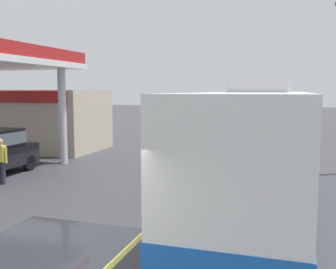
# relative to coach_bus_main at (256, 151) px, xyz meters

# --- Properties ---
(ground) EXTENTS (120.00, 120.00, 0.00)m
(ground) POSITION_rel_coach_bus_main_xyz_m (-2.36, 14.15, -1.72)
(ground) COLOR #38383D
(lane_divider_stripe) EXTENTS (0.16, 50.00, 0.01)m
(lane_divider_stripe) POSITION_rel_coach_bus_main_xyz_m (-2.36, 9.15, -1.72)
(lane_divider_stripe) COLOR #D8CC4C
(lane_divider_stripe) RESTS_ON ground
(wet_puddle_patch) EXTENTS (3.84, 4.64, 0.01)m
(wet_puddle_patch) POSITION_rel_coach_bus_main_xyz_m (-3.76, -4.52, -1.72)
(wet_puddle_patch) COLOR #26282D
(wet_puddle_patch) RESTS_ON ground
(coach_bus_main) EXTENTS (2.60, 11.04, 3.69)m
(coach_bus_main) POSITION_rel_coach_bus_main_xyz_m (0.00, 0.00, 0.00)
(coach_bus_main) COLOR white
(coach_bus_main) RESTS_ON ground
(gas_station_roadside) EXTENTS (9.10, 11.95, 5.10)m
(gas_station_roadside) POSITION_rel_coach_bus_main_xyz_m (-12.87, 6.32, 0.91)
(gas_station_roadside) COLOR #B21E1E
(gas_station_roadside) RESTS_ON ground
(minibus_opposing_lane) EXTENTS (2.04, 6.13, 2.44)m
(minibus_opposing_lane) POSITION_rel_coach_bus_main_xyz_m (-4.72, 19.92, -0.25)
(minibus_opposing_lane) COLOR teal
(minibus_opposing_lane) RESTS_ON ground
(pedestrian_near_pump) EXTENTS (0.55, 0.22, 1.66)m
(pedestrian_near_pump) POSITION_rel_coach_bus_main_xyz_m (-9.05, 0.56, -0.79)
(pedestrian_near_pump) COLOR #33333F
(pedestrian_near_pump) RESTS_ON ground
(car_trailing_behind_bus) EXTENTS (1.70, 4.20, 1.82)m
(car_trailing_behind_bus) POSITION_rel_coach_bus_main_xyz_m (0.02, 15.85, -0.71)
(car_trailing_behind_bus) COLOR black
(car_trailing_behind_bus) RESTS_ON ground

